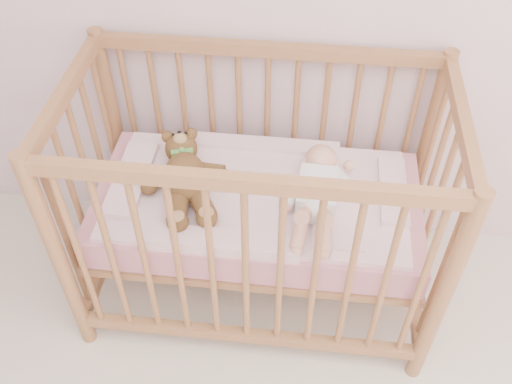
# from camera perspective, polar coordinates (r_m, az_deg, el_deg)

# --- Properties ---
(crib) EXTENTS (1.36, 0.76, 1.00)m
(crib) POSITION_cam_1_polar(r_m,az_deg,el_deg) (2.17, 0.15, -1.29)
(crib) COLOR #9C6B42
(crib) RESTS_ON floor
(mattress) EXTENTS (1.22, 0.62, 0.13)m
(mattress) POSITION_cam_1_polar(r_m,az_deg,el_deg) (2.18, 0.15, -1.56)
(mattress) COLOR #C57B8B
(mattress) RESTS_ON crib
(blanket) EXTENTS (1.10, 0.58, 0.06)m
(blanket) POSITION_cam_1_polar(r_m,az_deg,el_deg) (2.13, 0.15, -0.18)
(blanket) COLOR #FBACB8
(blanket) RESTS_ON mattress
(baby) EXTENTS (0.28, 0.55, 0.13)m
(baby) POSITION_cam_1_polar(r_m,az_deg,el_deg) (2.05, 6.18, 0.39)
(baby) COLOR white
(baby) RESTS_ON blanket
(teddy_bear) EXTENTS (0.48, 0.58, 0.14)m
(teddy_bear) POSITION_cam_1_polar(r_m,az_deg,el_deg) (2.09, -7.05, 1.65)
(teddy_bear) COLOR brown
(teddy_bear) RESTS_ON blanket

